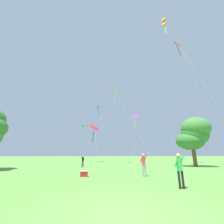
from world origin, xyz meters
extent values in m
plane|color=#5B933D|center=(0.00, 0.00, 0.00)|extent=(400.00, 400.00, 0.00)
cone|color=green|center=(-4.10, 33.98, 9.13)|extent=(1.26, 1.26, 1.03)
cylinder|color=red|center=(-3.92, 33.83, 8.01)|extent=(0.42, 0.36, 1.58)
cylinder|color=silver|center=(-2.26, 31.35, 4.53)|extent=(3.68, 5.27, 9.06)
cube|color=pink|center=(16.83, 21.20, 25.54)|extent=(2.00, 1.98, 1.42)
cylinder|color=#3F382D|center=(16.83, 21.20, 25.54)|extent=(1.61, 0.62, 0.51)
cylinder|color=black|center=(17.01, 21.08, 23.61)|extent=(0.49, 0.36, 2.56)
cylinder|color=silver|center=(18.45, 18.52, 12.70)|extent=(3.26, 5.37, 25.40)
cube|color=purple|center=(9.08, 30.53, 10.89)|extent=(1.68, 1.16, 1.09)
cylinder|color=#3F382D|center=(9.08, 30.53, 10.89)|extent=(0.89, 0.81, 0.47)
cylinder|color=yellow|center=(8.92, 30.48, 9.37)|extent=(0.40, 0.18, 2.11)
cylinder|color=silver|center=(7.16, 25.15, 5.39)|extent=(3.85, 10.78, 10.79)
cube|color=red|center=(-1.10, 32.22, 8.23)|extent=(2.42, 2.61, 1.85)
cylinder|color=#3F382D|center=(-1.10, 32.22, 8.23)|extent=(1.84, 0.80, 0.76)
cylinder|color=black|center=(-1.21, 32.30, 6.01)|extent=(0.36, 0.29, 2.88)
cylinder|color=silver|center=(-0.44, 29.64, 4.03)|extent=(1.34, 5.18, 8.06)
cube|color=orange|center=(10.46, 14.51, 24.35)|extent=(0.81, 0.81, 0.69)
cube|color=orange|center=(10.46, 14.51, 23.42)|extent=(0.81, 0.81, 0.69)
cylinder|color=#3F382D|center=(10.46, 14.51, 23.89)|extent=(0.04, 0.04, 1.32)
cylinder|color=silver|center=(10.45, 14.35, 22.24)|extent=(0.09, 0.40, 2.12)
cylinder|color=silver|center=(11.94, 10.78, 11.88)|extent=(2.98, 7.47, 23.76)
cube|color=yellow|center=(3.30, 25.30, 15.26)|extent=(1.43, 2.01, 1.43)
cylinder|color=#3F382D|center=(3.30, 25.30, 15.26)|extent=(1.18, 1.00, 0.70)
cylinder|color=yellow|center=(3.20, 25.36, 13.40)|extent=(0.31, 0.25, 2.49)
cylinder|color=silver|center=(5.24, 20.04, 7.56)|extent=(3.89, 10.52, 15.12)
cube|color=teal|center=(-0.06, 41.50, 17.03)|extent=(0.77, 0.76, 0.62)
cube|color=teal|center=(-0.06, 41.50, 16.21)|extent=(0.77, 0.76, 0.62)
cylinder|color=#3F382D|center=(-0.06, 41.50, 16.62)|extent=(0.04, 0.04, 1.17)
cylinder|color=black|center=(0.10, 41.53, 14.82)|extent=(0.41, 0.15, 2.55)
cylinder|color=silver|center=(1.58, 36.96, 8.25)|extent=(3.31, 9.08, 16.50)
cylinder|color=black|center=(-2.53, 17.04, 0.38)|extent=(0.10, 0.10, 0.76)
cylinder|color=black|center=(-2.40, 17.13, 0.38)|extent=(0.10, 0.10, 0.76)
cube|color=black|center=(-2.47, 17.08, 1.04)|extent=(0.25, 0.25, 0.57)
cylinder|color=black|center=(-2.57, 17.02, 1.18)|extent=(0.26, 0.20, 0.53)
cylinder|color=black|center=(-2.37, 17.15, 1.18)|extent=(0.26, 0.20, 0.53)
sphere|color=tan|center=(-2.47, 17.08, 1.43)|extent=(0.21, 0.21, 0.21)
cylinder|color=gray|center=(3.05, 6.99, 0.43)|extent=(0.11, 0.11, 0.85)
cylinder|color=gray|center=(2.89, 7.06, 0.43)|extent=(0.11, 0.11, 0.85)
cube|color=red|center=(2.97, 7.02, 1.17)|extent=(0.28, 0.27, 0.64)
cylinder|color=red|center=(3.09, 6.97, 1.33)|extent=(0.30, 0.20, 0.60)
cylinder|color=red|center=(2.85, 7.08, 1.33)|extent=(0.30, 0.20, 0.60)
sphere|color=tan|center=(2.97, 7.02, 1.61)|extent=(0.23, 0.23, 0.23)
cylinder|color=black|center=(3.49, 2.48, 0.42)|extent=(0.11, 0.11, 0.84)
cylinder|color=black|center=(3.31, 2.51, 0.42)|extent=(0.11, 0.11, 0.84)
cube|color=green|center=(3.40, 2.50, 1.16)|extent=(0.24, 0.22, 0.63)
cylinder|color=green|center=(3.53, 2.47, 1.31)|extent=(0.29, 0.13, 0.59)
cylinder|color=green|center=(3.27, 2.52, 1.31)|extent=(0.29, 0.13, 0.59)
sphere|color=tan|center=(3.40, 2.50, 1.59)|extent=(0.23, 0.23, 0.23)
cylinder|color=brown|center=(13.51, 15.93, 2.60)|extent=(0.52, 0.52, 5.20)
ellipsoid|color=#387533|center=(13.28, 16.11, 3.64)|extent=(4.00, 4.00, 2.63)
ellipsoid|color=#387533|center=(13.94, 15.79, 4.57)|extent=(3.91, 3.91, 3.33)
ellipsoid|color=#427F38|center=(14.07, 15.52, 5.51)|extent=(4.11, 4.11, 3.17)
cube|color=red|center=(-1.70, 7.51, 0.19)|extent=(0.56, 0.36, 0.38)
cube|color=white|center=(-1.70, 7.51, 0.41)|extent=(0.60, 0.40, 0.06)
camera|label=1|loc=(-1.01, -5.26, 1.62)|focal=24.22mm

